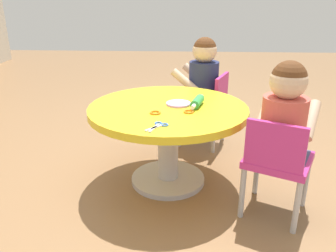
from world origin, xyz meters
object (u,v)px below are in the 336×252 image
object	(u,v)px
child_chair_left	(277,161)
seated_child_right	(203,74)
seated_child_left	(284,115)
child_chair_right	(207,105)
craft_scissors	(158,126)
rolling_pin	(197,102)
craft_table	(168,125)

from	to	relation	value
child_chair_left	seated_child_right	size ratio (longest dim) A/B	1.05
child_chair_left	seated_child_left	size ratio (longest dim) A/B	1.05
child_chair_right	craft_scissors	size ratio (longest dim) A/B	3.79
seated_child_left	child_chair_right	xyz separation A→B (m)	(0.85, 0.31, -0.23)
rolling_pin	child_chair_left	bearing A→B (deg)	-129.65
child_chair_right	craft_scissors	world-z (taller)	child_chair_right
child_chair_right	craft_scissors	distance (m)	0.95
child_chair_left	child_chair_right	world-z (taller)	same
craft_table	seated_child_left	bearing A→B (deg)	-115.69
craft_table	rolling_pin	world-z (taller)	rolling_pin
seated_child_left	child_chair_right	world-z (taller)	seated_child_left
seated_child_right	craft_scissors	bearing A→B (deg)	164.63
craft_table	child_chair_right	world-z (taller)	child_chair_right
seated_child_right	rolling_pin	size ratio (longest dim) A/B	2.24
craft_table	child_chair_left	world-z (taller)	child_chair_left
child_chair_left	child_chair_right	distance (m)	0.93
child_chair_right	seated_child_right	bearing A→B (deg)	69.10
craft_scissors	child_chair_left	bearing A→B (deg)	-89.26
craft_scissors	seated_child_right	bearing A→B (deg)	-15.37
child_chair_left	craft_scissors	distance (m)	0.60
seated_child_right	seated_child_left	bearing A→B (deg)	-158.06
rolling_pin	craft_scissors	distance (m)	0.38
craft_table	child_chair_right	distance (m)	0.63
seated_child_left	craft_scissors	world-z (taller)	seated_child_left
child_chair_left	craft_scissors	bearing A→B (deg)	90.74
child_chair_left	craft_scissors	world-z (taller)	child_chair_left
craft_table	child_chair_left	distance (m)	0.63
seated_child_right	rolling_pin	distance (m)	0.58
child_chair_left	child_chair_right	bearing A→B (deg)	18.30
seated_child_right	child_chair_left	bearing A→B (deg)	-159.84
seated_child_right	craft_scissors	distance (m)	0.94
craft_table	seated_child_left	world-z (taller)	seated_child_left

